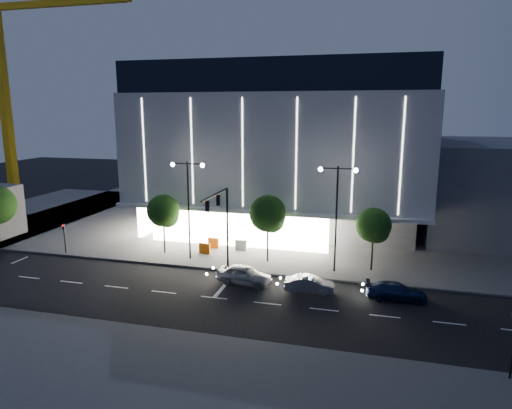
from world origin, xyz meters
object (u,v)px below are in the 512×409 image
at_px(tower_crane, 6,61).
at_px(barrier_c, 213,243).
at_px(street_lamp_west, 188,196).
at_px(car_second, 310,284).
at_px(tree_left, 164,213).
at_px(car_third, 396,291).
at_px(street_lamp_east, 337,203).
at_px(tree_right, 374,227).
at_px(barrier_a, 205,248).
at_px(car_lead, 244,275).
at_px(tree_mid, 268,216).
at_px(barrier_d, 241,245).
at_px(ped_signal_far, 64,235).
at_px(traffic_mast, 222,215).

xyz_separation_m(tower_crane, barrier_c, (38.87, -18.40, -19.86)).
distance_m(street_lamp_west, car_second, 13.59).
distance_m(tree_left, car_third, 21.75).
bearing_deg(street_lamp_east, tree_right, 18.63).
distance_m(street_lamp_west, barrier_a, 5.62).
distance_m(car_lead, barrier_a, 8.23).
xyz_separation_m(tower_crane, tree_right, (53.95, -20.98, -16.62)).
height_order(tree_mid, barrier_d, tree_mid).
distance_m(tree_mid, tree_right, 9.01).
relative_size(tree_mid, barrier_d, 5.59).
height_order(car_second, barrier_c, car_second).
relative_size(tree_right, barrier_d, 5.01).
bearing_deg(car_lead, car_third, -82.67).
height_order(street_lamp_east, ped_signal_far, street_lamp_east).
height_order(tree_mid, car_lead, tree_mid).
height_order(tower_crane, barrier_d, tower_crane).
bearing_deg(tree_left, car_second, -21.42).
bearing_deg(street_lamp_east, car_third, -42.67).
distance_m(traffic_mast, car_third, 14.60).
xyz_separation_m(car_second, barrier_d, (-7.84, 8.27, 0.04)).
xyz_separation_m(street_lamp_west, car_third, (17.81, -4.43, -5.34)).
bearing_deg(traffic_mast, barrier_a, 126.72).
bearing_deg(tree_left, barrier_a, 9.86).
bearing_deg(street_lamp_east, tower_crane, 156.63).
bearing_deg(car_second, tree_mid, 34.89).
bearing_deg(traffic_mast, barrier_d, 92.33).
height_order(street_lamp_west, barrier_a, street_lamp_west).
distance_m(car_lead, barrier_d, 8.35).
bearing_deg(ped_signal_far, barrier_d, 17.90).
bearing_deg(barrier_d, tree_mid, -45.49).
height_order(tree_left, tree_right, tree_left).
bearing_deg(barrier_d, street_lamp_east, -28.66).
distance_m(tree_left, barrier_c, 5.78).
relative_size(tree_left, barrier_c, 5.20).
height_order(tree_left, barrier_a, tree_left).
xyz_separation_m(tree_left, car_second, (14.56, -5.71, -3.42)).
distance_m(traffic_mast, barrier_a, 6.96).
height_order(street_lamp_east, barrier_a, street_lamp_east).
bearing_deg(tree_mid, car_second, -51.40).
xyz_separation_m(ped_signal_far, tree_mid, (19.03, 2.52, 2.45)).
relative_size(car_lead, car_third, 1.03).
bearing_deg(barrier_a, barrier_d, 39.17).
bearing_deg(traffic_mast, ped_signal_far, 175.85).
relative_size(car_second, barrier_d, 3.39).
height_order(tower_crane, tree_right, tower_crane).
height_order(street_lamp_west, car_third, street_lamp_west).
relative_size(traffic_mast, tree_right, 1.28).
height_order(tower_crane, car_third, tower_crane).
xyz_separation_m(traffic_mast, barrier_d, (-0.25, 6.25, -4.38)).
bearing_deg(barrier_c, car_lead, -49.02).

